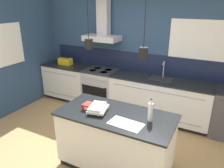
{
  "coord_description": "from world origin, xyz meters",
  "views": [
    {
      "loc": [
        1.71,
        -2.52,
        2.41
      ],
      "look_at": [
        0.05,
        0.67,
        1.05
      ],
      "focal_mm": 35.0,
      "sensor_mm": 36.0,
      "label": 1
    }
  ],
  "objects_px": {
    "bottle_on_island": "(150,112)",
    "red_supply_box": "(91,107)",
    "oven_range": "(101,88)",
    "book_stack": "(98,108)",
    "yellow_toolbox": "(65,61)"
  },
  "relations": [
    {
      "from": "book_stack",
      "to": "red_supply_box",
      "type": "xyz_separation_m",
      "value": [
        -0.12,
        -0.0,
        -0.0
      ]
    },
    {
      "from": "book_stack",
      "to": "yellow_toolbox",
      "type": "bearing_deg",
      "value": 138.61
    },
    {
      "from": "oven_range",
      "to": "bottle_on_island",
      "type": "bearing_deg",
      "value": -44.0
    },
    {
      "from": "oven_range",
      "to": "red_supply_box",
      "type": "distance_m",
      "value": 2.05
    },
    {
      "from": "bottle_on_island",
      "to": "red_supply_box",
      "type": "height_order",
      "value": "bottle_on_island"
    },
    {
      "from": "bottle_on_island",
      "to": "yellow_toolbox",
      "type": "height_order",
      "value": "bottle_on_island"
    },
    {
      "from": "bottle_on_island",
      "to": "book_stack",
      "type": "xyz_separation_m",
      "value": [
        -0.76,
        -0.09,
        -0.09
      ]
    },
    {
      "from": "bottle_on_island",
      "to": "book_stack",
      "type": "height_order",
      "value": "bottle_on_island"
    },
    {
      "from": "red_supply_box",
      "to": "oven_range",
      "type": "bearing_deg",
      "value": 116.24
    },
    {
      "from": "book_stack",
      "to": "red_supply_box",
      "type": "distance_m",
      "value": 0.12
    },
    {
      "from": "oven_range",
      "to": "yellow_toolbox",
      "type": "height_order",
      "value": "yellow_toolbox"
    },
    {
      "from": "oven_range",
      "to": "book_stack",
      "type": "distance_m",
      "value": 2.1
    },
    {
      "from": "oven_range",
      "to": "yellow_toolbox",
      "type": "bearing_deg",
      "value": 179.76
    },
    {
      "from": "oven_range",
      "to": "book_stack",
      "type": "bearing_deg",
      "value": -60.79
    },
    {
      "from": "bottle_on_island",
      "to": "red_supply_box",
      "type": "bearing_deg",
      "value": -174.04
    }
  ]
}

